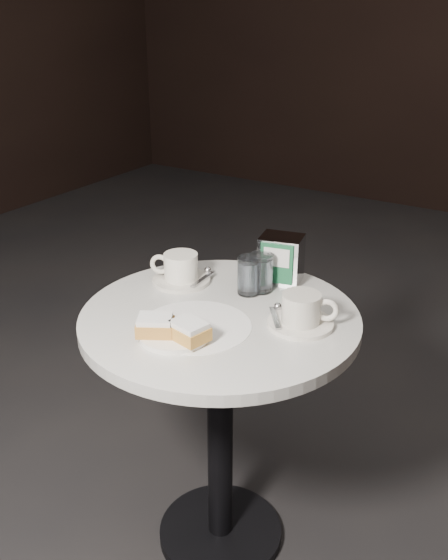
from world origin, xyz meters
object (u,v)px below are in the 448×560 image
at_px(cafe_table, 220,381).
at_px(coffee_cup_right, 302,312).
at_px(coffee_cup_left, 180,270).
at_px(water_glass_left, 249,276).
at_px(water_glass_right, 261,273).
at_px(napkin_dispenser, 281,259).
at_px(beignet_plate, 173,331).

bearing_deg(cafe_table, coffee_cup_right, 14.95).
bearing_deg(coffee_cup_right, coffee_cup_left, 151.29).
xyz_separation_m(cafe_table, water_glass_left, (0.00, 0.14, 0.25)).
relative_size(cafe_table, coffee_cup_left, 3.67).
xyz_separation_m(cafe_table, coffee_cup_left, (-0.19, 0.10, 0.23)).
bearing_deg(water_glass_left, cafe_table, -90.30).
height_order(cafe_table, water_glass_right, water_glass_right).
relative_size(coffee_cup_right, napkin_dispenser, 1.57).
bearing_deg(napkin_dispenser, cafe_table, -110.28).
xyz_separation_m(beignet_plate, coffee_cup_left, (-0.17, 0.27, 0.01)).
bearing_deg(water_glass_right, coffee_cup_left, -162.06).
bearing_deg(beignet_plate, napkin_dispenser, 81.95).
distance_m(cafe_table, water_glass_left, 0.29).
xyz_separation_m(beignet_plate, water_glass_left, (0.02, 0.31, 0.03)).
bearing_deg(coffee_cup_left, cafe_table, -47.02).
xyz_separation_m(beignet_plate, water_glass_right, (0.04, 0.34, 0.03)).
bearing_deg(napkin_dispenser, coffee_cup_right, -63.84).
relative_size(beignet_plate, napkin_dispenser, 1.50).
bearing_deg(cafe_table, water_glass_left, 89.70).
height_order(cafe_table, napkin_dispenser, napkin_dispenser).
xyz_separation_m(coffee_cup_right, water_glass_left, (-0.20, 0.09, 0.01)).
bearing_deg(beignet_plate, coffee_cup_right, 44.23).
bearing_deg(napkin_dispenser, water_glass_left, -119.64).
height_order(coffee_cup_left, coffee_cup_right, same).
bearing_deg(water_glass_left, napkin_dispenser, 72.66).
xyz_separation_m(cafe_table, beignet_plate, (-0.02, -0.16, 0.22)).
height_order(coffee_cup_left, napkin_dispenser, napkin_dispenser).
relative_size(coffee_cup_right, water_glass_left, 2.03).
relative_size(beignet_plate, water_glass_right, 1.90).
height_order(cafe_table, coffee_cup_right, coffee_cup_right).
distance_m(coffee_cup_right, water_glass_right, 0.22).
bearing_deg(napkin_dispenser, water_glass_right, -113.42).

